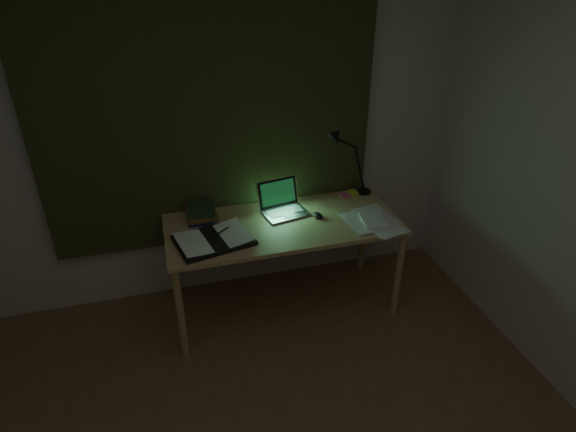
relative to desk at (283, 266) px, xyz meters
name	(u,v)px	position (x,y,z in m)	size (l,w,h in m)	color
wall_back	(210,129)	(-0.39, 0.42, 0.90)	(3.50, 0.00, 2.50)	beige
curtain	(208,100)	(-0.39, 0.38, 1.10)	(2.20, 0.06, 2.00)	#2D2F17
desk	(283,266)	(0.00, 0.00, 0.00)	(1.54, 0.67, 0.70)	tan
laptop	(286,200)	(0.05, 0.11, 0.46)	(0.29, 0.33, 0.21)	#B3B2B7
open_textbook	(214,239)	(-0.47, -0.11, 0.37)	(0.45, 0.32, 0.04)	white
book_stack	(200,213)	(-0.52, 0.20, 0.40)	(0.19, 0.23, 0.09)	white
loose_papers	(365,219)	(0.53, -0.12, 0.36)	(0.35, 0.37, 0.02)	white
mouse	(318,215)	(0.24, 0.00, 0.37)	(0.05, 0.09, 0.03)	black
sticky_yellow	(352,193)	(0.61, 0.28, 0.36)	(0.08, 0.08, 0.02)	yellow
sticky_pink	(345,195)	(0.54, 0.25, 0.36)	(0.07, 0.07, 0.02)	#EC5C80
desk_lamp	(367,159)	(0.69, 0.27, 0.62)	(0.36, 0.28, 0.54)	black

